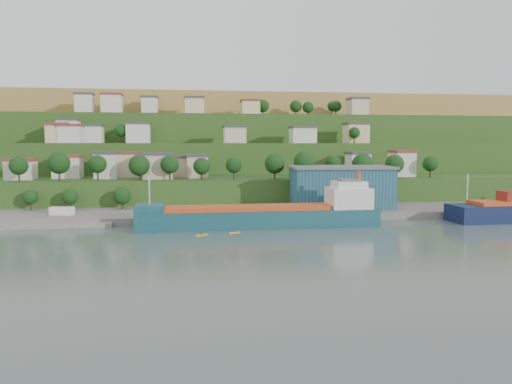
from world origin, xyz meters
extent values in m
plane|color=#485852|center=(0.00, 0.00, 0.00)|extent=(500.00, 500.00, 0.00)
cube|color=slate|center=(20.00, 28.00, 0.00)|extent=(220.00, 26.00, 4.00)
cube|color=slate|center=(-55.00, 22.00, 0.00)|extent=(40.00, 18.00, 2.40)
cube|color=#284719|center=(0.00, 56.00, 0.00)|extent=(260.00, 32.00, 20.00)
cube|color=#284719|center=(0.00, 86.00, 0.00)|extent=(280.00, 32.00, 44.00)
cube|color=#284719|center=(0.00, 116.00, 0.00)|extent=(300.00, 32.00, 70.00)
cube|color=olive|center=(0.00, 190.00, 0.00)|extent=(360.00, 120.00, 96.00)
cube|color=silver|center=(-69.00, 53.74, 13.04)|extent=(8.58, 7.69, 6.09)
cube|color=brown|center=(-69.00, 53.74, 16.54)|extent=(9.18, 8.29, 0.90)
cube|color=silver|center=(-55.56, 59.80, 13.57)|extent=(9.00, 8.30, 7.13)
cube|color=brown|center=(-55.56, 59.80, 17.58)|extent=(9.60, 8.90, 0.90)
cube|color=silver|center=(-42.11, 54.96, 14.11)|extent=(7.34, 7.35, 8.22)
cube|color=#3F3F44|center=(-42.11, 54.96, 18.67)|extent=(7.94, 7.95, 0.90)
cube|color=beige|center=(-35.32, 61.28, 14.05)|extent=(7.85, 8.87, 8.10)
cube|color=brown|center=(-35.32, 61.28, 18.55)|extent=(8.45, 9.47, 0.90)
cube|color=beige|center=(-24.68, 50.32, 13.97)|extent=(9.67, 7.63, 7.95)
cube|color=#3F3F44|center=(-24.68, 50.32, 18.40)|extent=(10.27, 8.23, 0.90)
cube|color=beige|center=(-16.10, 59.82, 13.38)|extent=(9.21, 8.20, 6.76)
cube|color=#3F3F44|center=(-16.10, 59.82, 17.21)|extent=(9.81, 8.80, 0.90)
cube|color=beige|center=(-11.56, 55.83, 13.62)|extent=(7.09, 8.53, 7.23)
cube|color=#3F3F44|center=(-11.56, 55.83, 17.68)|extent=(7.69, 9.13, 0.90)
cube|color=silver|center=(48.33, 60.43, 13.94)|extent=(7.45, 8.35, 7.89)
cube|color=#3F3F44|center=(48.33, 60.43, 18.34)|extent=(8.05, 8.95, 0.90)
cube|color=silver|center=(61.84, 52.13, 14.27)|extent=(7.15, 8.63, 8.54)
cube|color=brown|center=(61.84, 52.13, 18.99)|extent=(7.75, 9.23, 0.90)
cube|color=silver|center=(-65.24, 91.53, 25.63)|extent=(8.84, 7.69, 7.25)
cube|color=#3F3F44|center=(-65.24, 91.53, 29.70)|extent=(9.44, 8.29, 0.90)
cube|color=beige|center=(-63.47, 81.21, 25.34)|extent=(7.57, 7.61, 6.67)
cube|color=brown|center=(-63.47, 81.21, 29.12)|extent=(8.17, 8.21, 0.90)
cube|color=silver|center=(-61.66, 91.23, 26.47)|extent=(8.09, 7.25, 8.95)
cube|color=#3F3F44|center=(-61.66, 91.23, 31.40)|extent=(8.69, 7.85, 0.90)
cube|color=silver|center=(-58.76, 80.66, 25.15)|extent=(8.32, 7.43, 6.31)
cube|color=brown|center=(-58.76, 80.66, 28.76)|extent=(8.92, 8.03, 0.90)
cube|color=silver|center=(-52.76, 88.85, 25.29)|extent=(9.44, 7.19, 6.58)
cube|color=#3F3F44|center=(-52.76, 88.85, 29.03)|extent=(10.04, 7.79, 0.90)
cube|color=silver|center=(-34.28, 90.44, 25.80)|extent=(9.20, 8.35, 7.60)
cube|color=#3F3F44|center=(-34.28, 90.44, 30.05)|extent=(9.80, 8.95, 0.90)
cube|color=beige|center=(4.20, 82.00, 25.11)|extent=(8.61, 8.08, 6.23)
cube|color=#3F3F44|center=(4.20, 82.00, 28.68)|extent=(9.21, 8.68, 0.90)
cube|color=silver|center=(32.84, 84.18, 25.12)|extent=(9.87, 8.59, 6.23)
cube|color=#3F3F44|center=(32.84, 84.18, 28.68)|extent=(10.47, 9.19, 0.90)
cube|color=beige|center=(56.41, 85.93, 25.90)|extent=(9.08, 8.67, 7.81)
cube|color=#3F3F44|center=(56.41, 85.93, 30.26)|extent=(9.68, 9.27, 0.90)
cube|color=silver|center=(-59.58, 115.29, 39.21)|extent=(7.45, 7.68, 8.42)
cube|color=#3F3F44|center=(-59.58, 115.29, 43.87)|extent=(8.05, 8.28, 0.90)
cube|color=silver|center=(-47.62, 114.25, 39.18)|extent=(8.78, 7.55, 8.37)
cube|color=brown|center=(-47.62, 114.25, 43.82)|extent=(9.38, 8.15, 0.90)
cube|color=silver|center=(-31.38, 120.69, 38.96)|extent=(7.23, 7.83, 7.93)
cube|color=#3F3F44|center=(-31.38, 120.69, 43.38)|extent=(7.83, 8.43, 0.90)
cube|color=beige|center=(-10.99, 111.80, 38.61)|extent=(8.53, 7.95, 7.22)
cube|color=#3F3F44|center=(-10.99, 111.80, 42.67)|extent=(9.13, 8.55, 0.90)
cube|color=beige|center=(14.62, 112.34, 38.10)|extent=(8.17, 8.57, 6.20)
cube|color=brown|center=(14.62, 112.34, 41.65)|extent=(8.77, 9.17, 0.90)
cube|color=beige|center=(66.45, 112.43, 38.89)|extent=(8.43, 8.38, 7.79)
cube|color=#3F3F44|center=(66.45, 112.43, 43.24)|extent=(9.03, 8.98, 0.90)
cylinder|color=#382619|center=(-66.55, 43.71, 11.70)|extent=(0.50, 0.50, 3.40)
sphere|color=black|center=(-66.55, 43.71, 14.96)|extent=(5.67, 5.67, 5.67)
cylinder|color=#382619|center=(-54.66, 43.68, 11.92)|extent=(0.50, 0.50, 3.84)
sphere|color=black|center=(-54.66, 43.68, 15.72)|extent=(6.85, 6.85, 6.85)
cylinder|color=#382619|center=(-43.42, 45.75, 11.81)|extent=(0.50, 0.50, 3.63)
sphere|color=black|center=(-43.42, 45.75, 15.22)|extent=(5.79, 5.79, 5.79)
cylinder|color=#382619|center=(-30.37, 44.60, 11.49)|extent=(0.50, 0.50, 2.98)
sphere|color=black|center=(-30.37, 44.60, 14.83)|extent=(6.73, 6.73, 6.73)
cylinder|color=#382619|center=(-20.74, 44.22, 11.73)|extent=(0.50, 0.50, 3.45)
sphere|color=black|center=(-20.74, 44.22, 15.09)|extent=(5.96, 5.96, 5.96)
cylinder|color=#382619|center=(-10.51, 43.84, 11.47)|extent=(0.50, 0.50, 2.93)
sphere|color=black|center=(-10.51, 43.84, 14.45)|extent=(5.53, 5.53, 5.53)
cylinder|color=#382619|center=(-0.12, 42.76, 11.69)|extent=(0.50, 0.50, 3.39)
sphere|color=black|center=(-0.12, 42.76, 14.85)|extent=(5.32, 5.32, 5.32)
cylinder|color=#382619|center=(13.71, 44.53, 11.64)|extent=(0.50, 0.50, 3.27)
sphere|color=black|center=(13.71, 44.53, 15.12)|extent=(6.70, 6.70, 6.70)
cylinder|color=#382619|center=(23.22, 42.16, 11.97)|extent=(0.50, 0.50, 3.94)
sphere|color=black|center=(23.22, 42.16, 15.86)|extent=(6.96, 6.96, 6.96)
cylinder|color=#382619|center=(34.24, 45.85, 11.76)|extent=(0.50, 0.50, 3.53)
sphere|color=black|center=(34.24, 45.85, 14.99)|extent=(5.34, 5.34, 5.34)
cylinder|color=#382619|center=(43.64, 43.01, 11.44)|extent=(0.50, 0.50, 2.89)
sphere|color=black|center=(43.64, 43.01, 14.86)|extent=(7.18, 7.18, 7.18)
cylinder|color=#382619|center=(55.05, 43.04, 11.55)|extent=(0.50, 0.50, 3.10)
sphere|color=black|center=(55.05, 43.04, 14.86)|extent=(6.39, 6.39, 6.39)
cylinder|color=#382619|center=(68.86, 44.50, 11.67)|extent=(0.50, 0.50, 3.34)
sphere|color=black|center=(68.86, 44.50, 14.79)|extent=(5.29, 5.29, 5.29)
cylinder|color=#382619|center=(53.63, 79.98, 23.54)|extent=(0.50, 0.50, 3.08)
sphere|color=black|center=(53.63, 79.98, 26.35)|extent=(4.61, 4.61, 4.61)
cylinder|color=#382619|center=(38.08, 120.40, 36.68)|extent=(0.50, 0.50, 3.35)
sphere|color=black|center=(38.08, 120.40, 39.95)|extent=(5.79, 5.79, 5.79)
cylinder|color=#382619|center=(-41.02, 88.93, 23.85)|extent=(0.50, 0.50, 3.71)
sphere|color=black|center=(-41.02, 88.93, 27.09)|extent=(5.02, 5.02, 5.02)
cylinder|color=#382619|center=(22.19, 121.94, 36.68)|extent=(0.50, 0.50, 3.36)
sphere|color=black|center=(22.19, 121.94, 40.02)|extent=(6.04, 6.04, 6.04)
cylinder|color=#382619|center=(58.81, 122.29, 36.95)|extent=(0.50, 0.50, 3.90)
sphere|color=black|center=(58.81, 122.29, 40.42)|extent=(5.55, 5.55, 5.55)
cylinder|color=#382619|center=(43.73, 118.68, 36.48)|extent=(0.50, 0.50, 2.95)
sphere|color=black|center=(43.73, 118.68, 39.43)|extent=(5.38, 5.38, 5.38)
cylinder|color=#382619|center=(57.03, 122.45, 37.00)|extent=(0.50, 0.50, 4.01)
sphere|color=black|center=(57.03, 122.45, 40.35)|extent=(4.87, 4.87, 4.87)
cylinder|color=#382619|center=(17.20, 117.11, 36.93)|extent=(0.50, 0.50, 3.87)
sphere|color=black|center=(17.20, 117.11, 40.20)|extent=(4.84, 4.84, 4.84)
cube|color=#133D48|center=(2.94, 9.03, 1.35)|extent=(63.19, 10.78, 6.31)
cube|color=#C5471A|center=(1.13, 9.03, 5.04)|extent=(46.95, 8.75, 1.08)
cube|color=#133D48|center=(-24.99, 9.03, 5.41)|extent=(7.34, 10.01, 1.80)
cube|color=silver|center=(27.26, 9.03, 7.21)|extent=(10.93, 9.16, 5.41)
cube|color=silver|center=(27.26, 9.03, 10.81)|extent=(8.21, 7.32, 1.80)
cube|color=#595B5E|center=(27.26, 9.03, 11.98)|extent=(5.48, 5.48, 0.54)
cylinder|color=#C5471A|center=(29.96, 9.03, 13.06)|extent=(1.10, 1.10, 2.70)
cylinder|color=silver|center=(-24.99, 9.03, 9.91)|extent=(0.33, 0.33, 7.21)
cube|color=silver|center=(-22.29, 9.03, 3.42)|extent=(12.75, 10.35, 0.23)
cylinder|color=silver|center=(61.23, 8.62, 9.79)|extent=(0.33, 0.33, 7.21)
cube|color=navy|center=(32.08, 31.00, 8.00)|extent=(31.33, 20.32, 12.00)
cube|color=#595B5E|center=(32.08, 31.00, 14.40)|extent=(32.41, 21.40, 0.80)
cube|color=white|center=(-49.94, 24.97, 2.69)|extent=(6.86, 4.35, 2.97)
cube|color=silver|center=(-46.77, 20.62, 1.55)|extent=(3.77, 2.52, 0.71)
cube|color=orange|center=(-4.35, 0.70, 0.11)|extent=(2.91, 1.52, 0.22)
sphere|color=#3F3F44|center=(-4.35, 0.70, 0.47)|extent=(0.51, 0.51, 0.51)
cube|color=gold|center=(-12.44, -1.36, 0.12)|extent=(3.09, 1.76, 0.23)
sphere|color=#3F3F44|center=(-12.44, -1.36, 0.51)|extent=(0.55, 0.55, 0.55)
camera|label=1|loc=(-16.55, -118.55, 21.34)|focal=35.00mm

